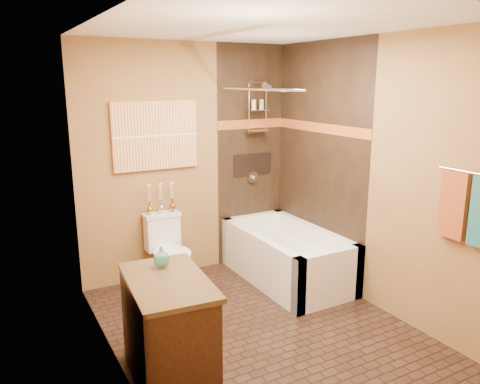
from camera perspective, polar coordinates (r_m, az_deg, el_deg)
floor at (r=4.24m, az=2.33°, el=-16.29°), size 3.00×3.00×0.00m
wall_left at (r=3.33m, az=-15.40°, el=-1.88°), size 0.02×3.00×2.50m
wall_right at (r=4.51m, az=15.64°, el=2.06°), size 0.02×3.00×2.50m
wall_back at (r=5.09m, az=-6.35°, el=3.74°), size 2.40×0.02×2.50m
wall_front at (r=2.67m, az=19.67°, el=-6.01°), size 2.40×0.02×2.50m
ceiling at (r=3.70m, az=2.72°, el=19.61°), size 3.00×3.00×0.00m
alcove_tile_back at (r=5.42m, az=1.29°, el=4.42°), size 0.85×0.01×2.50m
alcove_tile_right at (r=5.05m, az=9.60°, el=3.56°), size 0.01×1.50×2.50m
mosaic_band_back at (r=5.37m, az=1.37°, el=8.30°), size 0.85×0.01×0.10m
mosaic_band_right at (r=5.00m, az=9.67°, el=7.73°), size 0.01×1.50×0.10m
alcove_niche at (r=5.45m, az=1.54°, el=3.39°), size 0.50×0.01×0.25m
shower_fixtures at (r=5.29m, az=2.16°, el=8.72°), size 0.24×0.33×1.16m
curtain_rod at (r=4.53m, az=1.97°, el=12.41°), size 0.03×1.55×0.03m
towel_bar at (r=3.77m, az=26.46°, el=2.08°), size 0.02×0.55×0.02m
towel_rust at (r=3.91m, az=24.58°, el=-1.43°), size 0.05×0.22×0.52m
sunset_painting at (r=4.90m, az=-10.26°, el=6.77°), size 0.90×0.04×0.70m
vanity_mirror at (r=3.01m, az=-14.19°, el=1.49°), size 0.01×1.00×0.90m
bathtub at (r=5.11m, az=5.70°, el=-8.23°), size 0.80×1.50×0.55m
toilet at (r=4.94m, az=-8.73°, el=-7.14°), size 0.38×0.56×0.75m
vanity at (r=3.48m, az=-8.73°, el=-16.27°), size 0.61×0.91×0.77m
teal_bottle at (r=3.49m, az=-9.56°, el=-7.82°), size 0.15×0.15×0.19m
bud_vases at (r=4.93m, az=-9.63°, el=-0.66°), size 0.31×0.07×0.31m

